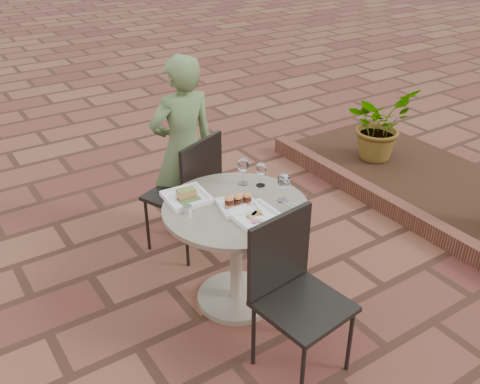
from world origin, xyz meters
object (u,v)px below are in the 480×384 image
chair_near (292,283)px  plate_sliders (238,203)px  diner (183,148)px  plate_salmon (187,196)px  plate_tuna (255,215)px  cafe_table (236,240)px  chair_far (191,186)px

chair_near → plate_sliders: chair_near is taller
diner → plate_sliders: (-0.15, -0.97, 0.05)m
plate_salmon → plate_sliders: 0.34m
plate_salmon → chair_near: bearing=-77.6°
diner → plate_tuna: 1.13m
cafe_table → diner: 0.99m
chair_far → diner: diner is taller
plate_sliders → plate_tuna: bearing=-83.1°
cafe_table → plate_tuna: bearing=-82.9°
chair_far → plate_salmon: bearing=36.3°
chair_near → diner: (0.18, 1.55, 0.17)m
chair_near → plate_sliders: 0.61m
cafe_table → plate_tuna: (0.02, -0.17, 0.26)m
diner → chair_far: bearing=72.4°
plate_salmon → plate_sliders: size_ratio=1.02×
plate_salmon → plate_sliders: bearing=-50.8°
chair_far → cafe_table: bearing=63.0°
chair_far → chair_near: (-0.08, -1.27, 0.00)m
diner → plate_sliders: diner is taller
diner → plate_salmon: size_ratio=5.24×
chair_far → plate_tuna: bearing=65.3°
chair_near → plate_salmon: chair_near is taller
plate_salmon → diner: bearing=63.3°
cafe_table → diner: bearing=81.1°
plate_salmon → plate_tuna: 0.47m
plate_tuna → cafe_table: bearing=97.1°
chair_far → diner: bearing=-132.2°
chair_far → chair_near: 1.27m
cafe_table → chair_near: chair_near is taller
plate_tuna → plate_sliders: bearing=96.9°
chair_far → plate_sliders: (-0.05, -0.69, 0.21)m
chair_far → diner: size_ratio=0.65×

